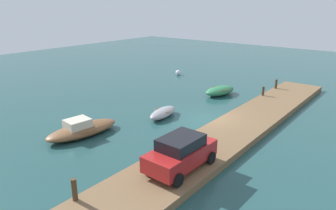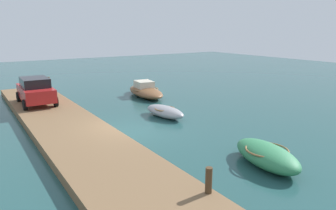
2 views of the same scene
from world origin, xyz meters
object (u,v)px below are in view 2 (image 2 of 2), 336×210
object	(u,v)px
mooring_post_west	(49,83)
dinghy_grey	(165,111)
mooring_post_mid_west	(209,180)
parked_car	(36,90)
rowboat_green	(266,155)
motorboat_brown	(145,91)

from	to	relation	value
mooring_post_west	dinghy_grey	bearing A→B (deg)	20.84
mooring_post_mid_west	parked_car	distance (m)	14.87
mooring_post_west	parked_car	size ratio (longest dim) A/B	0.25
rowboat_green	mooring_post_west	bearing A→B (deg)	-155.56
dinghy_grey	mooring_post_mid_west	xyz separation A→B (m)	(8.80, -4.10, 0.46)
dinghy_grey	parked_car	size ratio (longest dim) A/B	0.80
motorboat_brown	mooring_post_mid_west	size ratio (longest dim) A/B	6.40
motorboat_brown	rowboat_green	bearing A→B (deg)	-2.39
motorboat_brown	parked_car	size ratio (longest dim) A/B	1.29
dinghy_grey	motorboat_brown	bearing A→B (deg)	153.62
rowboat_green	motorboat_brown	bearing A→B (deg)	-176.53
rowboat_green	mooring_post_west	size ratio (longest dim) A/B	3.65
rowboat_green	motorboat_brown	size ratio (longest dim) A/B	0.70
parked_car	mooring_post_mid_west	bearing A→B (deg)	8.29
rowboat_green	dinghy_grey	world-z (taller)	rowboat_green
motorboat_brown	mooring_post_mid_west	world-z (taller)	mooring_post_mid_west
parked_car	rowboat_green	bearing A→B (deg)	23.09
mooring_post_west	parked_car	xyz separation A→B (m)	(4.82, -1.87, 0.38)
mooring_post_mid_west	rowboat_green	bearing A→B (deg)	104.65
rowboat_green	parked_car	distance (m)	14.89
rowboat_green	motorboat_brown	world-z (taller)	motorboat_brown
dinghy_grey	mooring_post_mid_west	distance (m)	9.72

